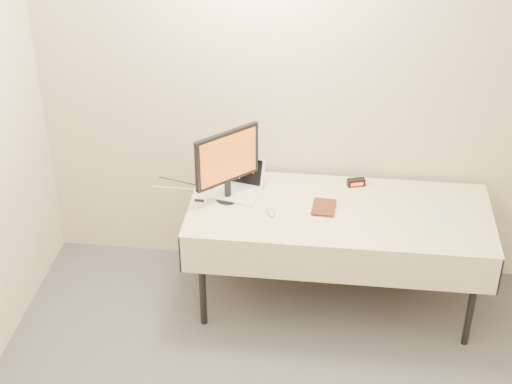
# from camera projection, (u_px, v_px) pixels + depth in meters

# --- Properties ---
(back_wall) EXTENTS (4.00, 0.10, 2.70)m
(back_wall) POSITION_uv_depth(u_px,v_px,m) (347.00, 88.00, 4.87)
(back_wall) COLOR beige
(back_wall) RESTS_ON ground
(table) EXTENTS (1.86, 0.81, 0.74)m
(table) POSITION_uv_depth(u_px,v_px,m) (339.00, 218.00, 4.84)
(table) COLOR black
(table) RESTS_ON ground
(laptop) EXTENTS (0.35, 0.34, 0.20)m
(laptop) POSITION_uv_depth(u_px,v_px,m) (238.00, 184.00, 4.97)
(laptop) COLOR white
(laptop) RESTS_ON table
(monitor) EXTENTS (0.35, 0.34, 0.47)m
(monitor) POSITION_uv_depth(u_px,v_px,m) (227.00, 160.00, 4.78)
(monitor) COLOR black
(monitor) RESTS_ON table
(book) EXTENTS (0.14, 0.03, 0.19)m
(book) POSITION_uv_depth(u_px,v_px,m) (313.00, 194.00, 4.78)
(book) COLOR brown
(book) RESTS_ON table
(alarm_clock) EXTENTS (0.12, 0.08, 0.05)m
(alarm_clock) POSITION_uv_depth(u_px,v_px,m) (356.00, 182.00, 5.04)
(alarm_clock) COLOR black
(alarm_clock) RESTS_ON table
(clicker) EXTENTS (0.08, 0.11, 0.02)m
(clicker) POSITION_uv_depth(u_px,v_px,m) (271.00, 212.00, 4.77)
(clicker) COLOR #BBBBBE
(clicker) RESTS_ON table
(paper_form) EXTENTS (0.19, 0.32, 0.00)m
(paper_form) POSITION_uv_depth(u_px,v_px,m) (440.00, 221.00, 4.70)
(paper_form) COLOR #B9E6B7
(paper_form) RESTS_ON table
(usb_dongle) EXTENTS (0.06, 0.02, 0.01)m
(usb_dongle) POSITION_uv_depth(u_px,v_px,m) (199.00, 200.00, 4.89)
(usb_dongle) COLOR black
(usb_dongle) RESTS_ON table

